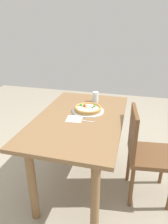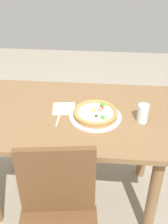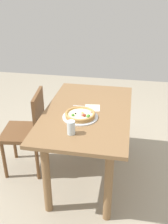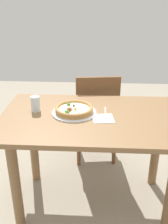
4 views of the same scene
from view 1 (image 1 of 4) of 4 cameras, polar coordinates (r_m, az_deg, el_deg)
ground_plane at (r=2.31m, az=-1.00°, el=-18.74°), size 6.00×6.00×0.00m
dining_table at (r=1.94m, az=-1.13°, el=-4.81°), size 1.30×0.79×0.76m
chair_near at (r=1.96m, az=16.58°, el=-10.47°), size 0.45×0.45×0.89m
plate at (r=2.00m, az=1.10°, el=0.34°), size 0.31×0.31×0.01m
pizza at (r=1.99m, az=1.08°, el=1.03°), size 0.27×0.27×0.05m
fork at (r=1.80m, az=-0.06°, el=-2.49°), size 0.02×0.17×0.00m
drinking_glass at (r=2.22m, az=3.23°, el=4.23°), size 0.06×0.06×0.11m
napkin at (r=1.84m, az=-2.72°, el=-1.95°), size 0.16×0.16×0.00m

